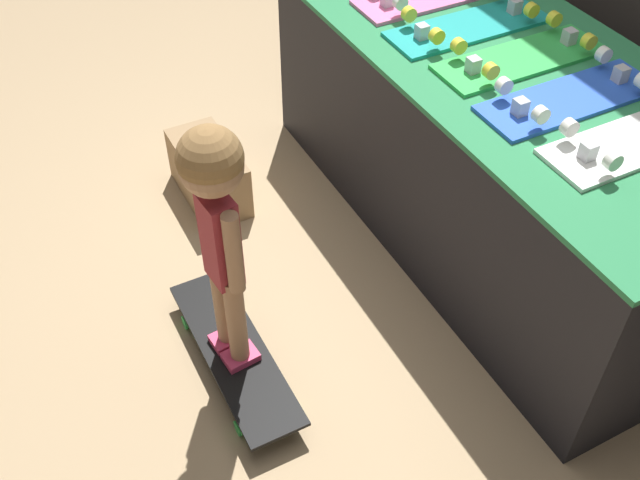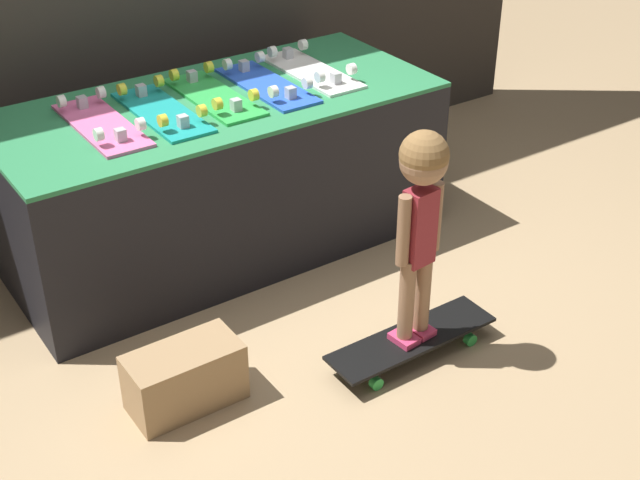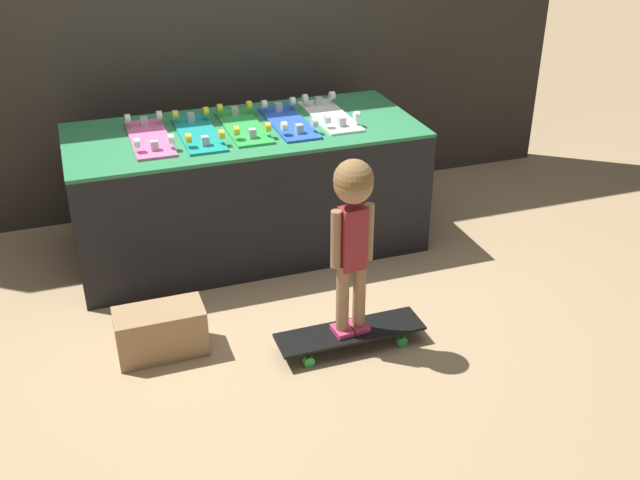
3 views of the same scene
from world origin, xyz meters
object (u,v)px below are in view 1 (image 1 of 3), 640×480
at_px(skateboard_teal_on_rack, 469,24).
at_px(child, 216,210).
at_px(skateboard_white_on_rack, 639,138).
at_px(skateboard_on_floor, 235,353).
at_px(storage_box, 209,173).
at_px(skateboard_blue_on_rack, 570,96).
at_px(skateboard_green_on_rack, 521,56).

distance_m(skateboard_teal_on_rack, child, 1.27).
bearing_deg(skateboard_white_on_rack, skateboard_on_floor, -105.26).
bearing_deg(skateboard_white_on_rack, storage_box, -141.56).
height_order(skateboard_blue_on_rack, skateboard_on_floor, skateboard_blue_on_rack).
height_order(skateboard_green_on_rack, child, child).
bearing_deg(skateboard_blue_on_rack, skateboard_on_floor, -93.14).
bearing_deg(skateboard_green_on_rack, skateboard_teal_on_rack, -173.90).
relative_size(child, storage_box, 2.11).
xyz_separation_m(skateboard_blue_on_rack, skateboard_on_floor, (-0.07, -1.19, -0.70)).
height_order(skateboard_white_on_rack, storage_box, skateboard_white_on_rack).
xyz_separation_m(skateboard_green_on_rack, skateboard_white_on_rack, (0.54, 0.02, 0.00)).
height_order(skateboard_blue_on_rack, skateboard_white_on_rack, same).
bearing_deg(storage_box, skateboard_teal_on_rack, 65.83).
bearing_deg(skateboard_green_on_rack, child, -80.46).
relative_size(skateboard_on_floor, child, 0.82).
xyz_separation_m(child, storage_box, (-0.88, 0.25, -0.60)).
distance_m(skateboard_blue_on_rack, child, 1.19).
bearing_deg(skateboard_green_on_rack, skateboard_on_floor, -80.46).
xyz_separation_m(skateboard_blue_on_rack, storage_box, (-0.95, -0.93, -0.65)).
bearing_deg(skateboard_on_floor, skateboard_blue_on_rack, 86.86).
height_order(skateboard_white_on_rack, skateboard_on_floor, skateboard_white_on_rack).
height_order(skateboard_white_on_rack, child, child).
xyz_separation_m(skateboard_teal_on_rack, skateboard_green_on_rack, (0.27, 0.03, 0.00)).
distance_m(child, storage_box, 1.10).
distance_m(skateboard_blue_on_rack, skateboard_white_on_rack, 0.27).
bearing_deg(skateboard_white_on_rack, skateboard_green_on_rack, -178.30).
xyz_separation_m(skateboard_white_on_rack, child, (-0.33, -1.22, -0.05)).
relative_size(skateboard_green_on_rack, child, 0.69).
distance_m(skateboard_on_floor, child, 0.65).
bearing_deg(skateboard_blue_on_rack, storage_box, -135.47).
distance_m(skateboard_teal_on_rack, skateboard_blue_on_rack, 0.54).
bearing_deg(storage_box, skateboard_blue_on_rack, 44.53).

